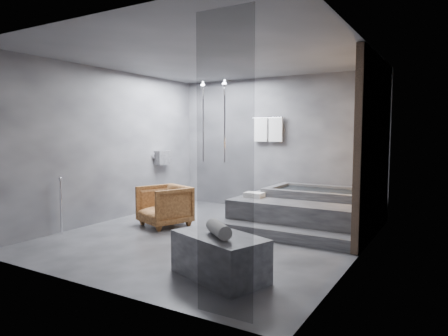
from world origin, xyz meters
The scene contains 7 objects.
room centered at (0.40, 0.24, 1.73)m, with size 5.00×5.04×2.82m.
tub_deck centered at (1.05, 1.45, 0.25)m, with size 2.20×2.00×0.50m, color #323234.
tub_step centered at (1.05, 0.27, 0.09)m, with size 2.20×0.36×0.18m, color #323234.
concrete_bench centered at (1.06, -1.56, 0.25)m, with size 1.09×0.60×0.49m, color #303032.
driftwood_chair centered at (-1.09, 0.11, 0.36)m, with size 0.76×0.78×0.71m, color #4A2912.
rolled_towel centered at (1.08, -1.61, 0.57)m, with size 0.16×0.16×0.44m, color silver.
deck_towel centered at (0.26, 0.94, 0.54)m, with size 0.32×0.24×0.09m, color white.
Camera 1 is at (3.34, -5.32, 1.64)m, focal length 32.00 mm.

